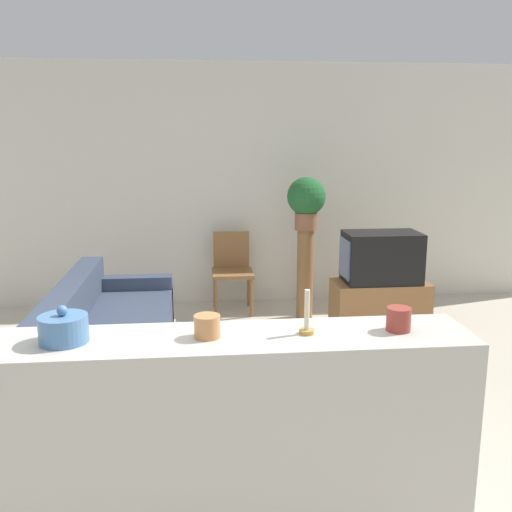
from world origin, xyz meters
The scene contains 13 objects.
ground_plane centered at (0.00, 0.00, 0.00)m, with size 14.00×14.00×0.00m, color beige.
wall_back centered at (0.00, 3.43, 1.35)m, with size 9.00×0.06×2.70m.
couch centered at (-0.70, 1.41, 0.28)m, with size 0.85×2.07×0.77m.
tv_stand centered at (1.74, 2.06, 0.27)m, with size 0.89×0.45×0.55m.
television centered at (1.74, 2.06, 0.79)m, with size 0.71×0.43×0.47m.
wooden_chair centered at (0.39, 3.06, 0.49)m, with size 0.44×0.44×0.86m.
plant_stand centered at (1.14, 2.71, 0.47)m, with size 0.17×0.17×0.95m.
potted_plant centered at (1.14, 2.71, 1.26)m, with size 0.40×0.40×0.54m.
foreground_counter centered at (0.00, -0.61, 0.52)m, with size 2.55×0.44×1.04m.
decorative_bowl centered at (-0.55, -0.61, 1.10)m, with size 0.21×0.21×0.17m.
candle_jar centered at (0.07, -0.61, 1.09)m, with size 0.12×0.12×0.10m.
candlestick centered at (0.52, -0.61, 1.10)m, with size 0.07×0.07×0.21m.
coffee_tin centered at (0.95, -0.61, 1.09)m, with size 0.11×0.11×0.11m.
Camera 1 is at (0.05, -3.03, 1.93)m, focal length 40.00 mm.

